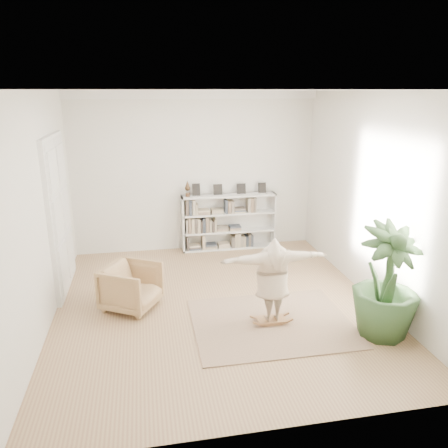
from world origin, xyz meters
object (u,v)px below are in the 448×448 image
Objects in this scene: bookshelf at (228,222)px; rocker_board at (271,320)px; armchair at (131,287)px; person at (273,278)px; houseplant at (386,282)px.

rocker_board is at bearing -90.12° from bookshelf.
bookshelf is 2.56× the size of armchair.
person is (-0.01, -3.59, 0.17)m from bookshelf.
person is at bearing 158.39° from houseplant.
rocker_board is 0.27× the size of person.
rocker_board is (-0.01, -3.59, -0.57)m from bookshelf.
armchair is (-2.21, -2.63, -0.24)m from bookshelf.
armchair is 0.49× the size of houseplant.
houseplant is at bearing -69.71° from bookshelf.
rocker_board is at bearing 158.39° from houseplant.
houseplant is at bearing -21.44° from rocker_board.
armchair is 4.11m from houseplant.
person is at bearing -83.40° from armchair.
houseplant is at bearing -82.59° from armchair.
bookshelf reaches higher than armchair.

